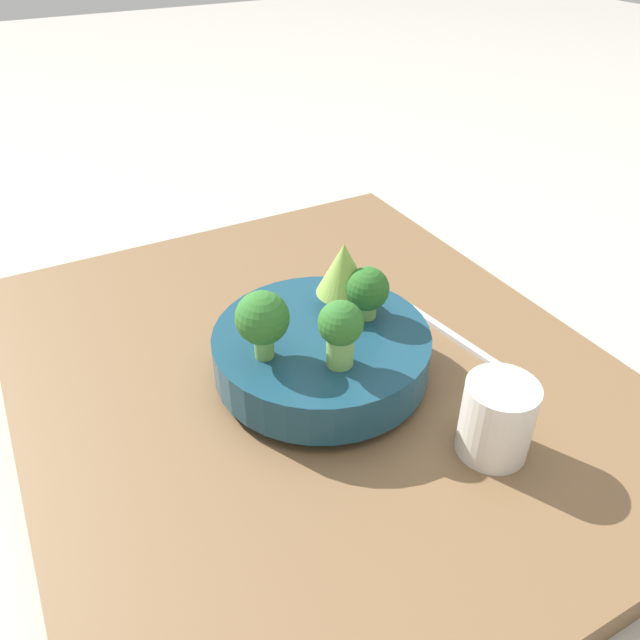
% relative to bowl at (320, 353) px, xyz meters
% --- Properties ---
extents(ground_plane, '(6.00, 6.00, 0.00)m').
position_rel_bowl_xyz_m(ground_plane, '(0.03, -0.00, -0.08)').
color(ground_plane, '#ADA89E').
extents(table, '(0.83, 0.70, 0.04)m').
position_rel_bowl_xyz_m(table, '(0.03, -0.00, -0.06)').
color(table, brown).
rests_on(table, ground_plane).
extents(bowl, '(0.26, 0.26, 0.07)m').
position_rel_bowl_xyz_m(bowl, '(0.00, 0.00, 0.00)').
color(bowl, navy).
rests_on(bowl, table).
extents(broccoli_floret_back, '(0.06, 0.06, 0.08)m').
position_rel_bowl_xyz_m(broccoli_floret_back, '(-0.01, 0.07, 0.08)').
color(broccoli_floret_back, '#6BA34C').
rests_on(broccoli_floret_back, bowl).
extents(broccoli_floret_front, '(0.05, 0.05, 0.07)m').
position_rel_bowl_xyz_m(broccoli_floret_front, '(0.01, -0.07, 0.07)').
color(broccoli_floret_front, '#7AB256').
rests_on(broccoli_floret_front, bowl).
extents(romanesco_piece_near, '(0.07, 0.07, 0.09)m').
position_rel_bowl_xyz_m(romanesco_piece_near, '(0.03, -0.05, 0.08)').
color(romanesco_piece_near, '#7AB256').
rests_on(romanesco_piece_near, bowl).
extents(broccoli_floret_left, '(0.05, 0.05, 0.08)m').
position_rel_bowl_xyz_m(broccoli_floret_left, '(-0.06, 0.01, 0.07)').
color(broccoli_floret_left, '#7AB256').
rests_on(broccoli_floret_left, bowl).
extents(cup, '(0.08, 0.08, 0.09)m').
position_rel_bowl_xyz_m(cup, '(-0.19, -0.11, 0.01)').
color(cup, silver).
rests_on(cup, table).
extents(fork, '(0.19, 0.03, 0.01)m').
position_rel_bowl_xyz_m(fork, '(-0.01, -0.20, -0.04)').
color(fork, silver).
rests_on(fork, table).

